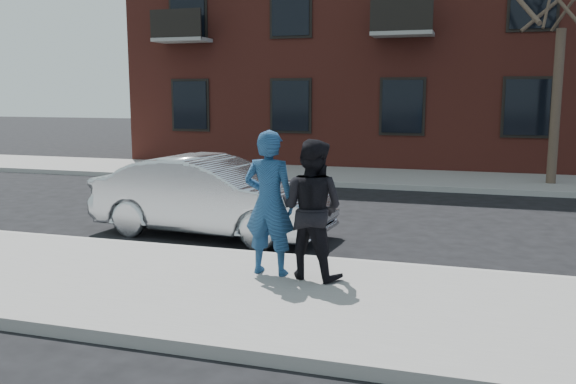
% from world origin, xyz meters
% --- Properties ---
extents(ground, '(100.00, 100.00, 0.00)m').
position_xyz_m(ground, '(0.00, 0.00, 0.00)').
color(ground, black).
rests_on(ground, ground).
extents(near_sidewalk, '(50.00, 3.50, 0.15)m').
position_xyz_m(near_sidewalk, '(0.00, -0.25, 0.07)').
color(near_sidewalk, gray).
rests_on(near_sidewalk, ground).
extents(near_curb, '(50.00, 0.10, 0.15)m').
position_xyz_m(near_curb, '(0.00, 1.55, 0.07)').
color(near_curb, '#999691').
rests_on(near_curb, ground).
extents(far_sidewalk, '(50.00, 3.50, 0.15)m').
position_xyz_m(far_sidewalk, '(0.00, 11.25, 0.07)').
color(far_sidewalk, gray).
rests_on(far_sidewalk, ground).
extents(far_curb, '(50.00, 0.10, 0.15)m').
position_xyz_m(far_curb, '(0.00, 9.45, 0.07)').
color(far_curb, '#999691').
rests_on(far_curb, ground).
extents(apartment_building, '(24.30, 10.30, 12.30)m').
position_xyz_m(apartment_building, '(2.00, 18.00, 6.16)').
color(apartment_building, maroon).
rests_on(apartment_building, ground).
extents(silver_sedan, '(4.60, 1.95, 1.48)m').
position_xyz_m(silver_sedan, '(-2.19, 2.97, 0.74)').
color(silver_sedan, '#B7BABF').
rests_on(silver_sedan, ground).
extents(man_hoodie, '(0.75, 0.54, 2.00)m').
position_xyz_m(man_hoodie, '(-0.21, 0.50, 1.15)').
color(man_hoodie, '#235183').
rests_on(man_hoodie, near_sidewalk).
extents(man_peacoat, '(1.04, 0.88, 1.88)m').
position_xyz_m(man_peacoat, '(0.38, 0.52, 1.09)').
color(man_peacoat, black).
rests_on(man_peacoat, near_sidewalk).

